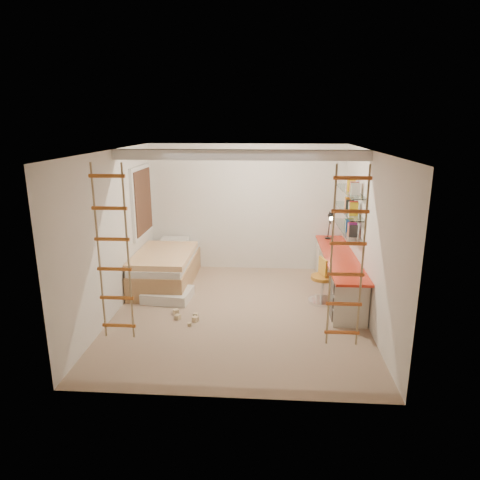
# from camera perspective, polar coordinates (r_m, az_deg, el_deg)

# --- Properties ---
(floor) EXTENTS (4.50, 4.50, 0.00)m
(floor) POSITION_cam_1_polar(r_m,az_deg,el_deg) (7.10, -0.16, -9.63)
(floor) COLOR tan
(floor) RESTS_ON ground
(ceiling_beam) EXTENTS (4.00, 0.18, 0.16)m
(ceiling_beam) POSITION_cam_1_polar(r_m,az_deg,el_deg) (6.75, 0.00, 11.29)
(ceiling_beam) COLOR white
(ceiling_beam) RESTS_ON ceiling
(window_frame) EXTENTS (0.06, 1.15, 1.35)m
(window_frame) POSITION_cam_1_polar(r_m,az_deg,el_deg) (8.40, -13.01, 5.04)
(window_frame) COLOR white
(window_frame) RESTS_ON wall_left
(window_blind) EXTENTS (0.02, 1.00, 1.20)m
(window_blind) POSITION_cam_1_polar(r_m,az_deg,el_deg) (8.39, -12.75, 5.04)
(window_blind) COLOR #4C2D1E
(window_blind) RESTS_ON window_frame
(rope_ladder_left) EXTENTS (0.41, 0.04, 2.13)m
(rope_ladder_left) POSITION_cam_1_polar(r_m,az_deg,el_deg) (5.22, -16.53, -1.84)
(rope_ladder_left) COLOR orange
(rope_ladder_left) RESTS_ON ceiling
(rope_ladder_right) EXTENTS (0.41, 0.04, 2.13)m
(rope_ladder_right) POSITION_cam_1_polar(r_m,az_deg,el_deg) (4.98, 14.07, -2.48)
(rope_ladder_right) COLOR #D05823
(rope_ladder_right) RESTS_ON ceiling
(waste_bin) EXTENTS (0.28, 0.28, 0.35)m
(waste_bin) POSITION_cam_1_polar(r_m,az_deg,el_deg) (6.87, 14.58, -9.45)
(waste_bin) COLOR white
(waste_bin) RESTS_ON floor
(desk) EXTENTS (0.56, 2.80, 0.75)m
(desk) POSITION_cam_1_polar(r_m,az_deg,el_deg) (7.83, 12.96, -4.40)
(desk) COLOR red
(desk) RESTS_ON floor
(shelves) EXTENTS (0.25, 1.80, 0.71)m
(shelves) POSITION_cam_1_polar(r_m,az_deg,el_deg) (7.82, 14.25, 3.84)
(shelves) COLOR white
(shelves) RESTS_ON wall_right
(bed) EXTENTS (1.02, 2.00, 0.69)m
(bed) POSITION_cam_1_polar(r_m,az_deg,el_deg) (8.32, -9.81, -3.58)
(bed) COLOR #AD7F51
(bed) RESTS_ON floor
(task_lamp) EXTENTS (0.14, 0.36, 0.57)m
(task_lamp) POSITION_cam_1_polar(r_m,az_deg,el_deg) (8.53, 11.97, 2.42)
(task_lamp) COLOR black
(task_lamp) RESTS_ON desk
(swivel_chair) EXTENTS (0.57, 0.57, 0.78)m
(swivel_chair) POSITION_cam_1_polar(r_m,az_deg,el_deg) (7.51, 10.90, -6.10)
(swivel_chair) COLOR #BB7723
(swivel_chair) RESTS_ON floor
(play_platform) EXTENTS (0.86, 0.69, 0.36)m
(play_platform) POSITION_cam_1_polar(r_m,az_deg,el_deg) (7.67, -9.82, -6.77)
(play_platform) COLOR silver
(play_platform) RESTS_ON floor
(toy_blocks) EXTENTS (0.93, 1.17, 0.63)m
(toy_blocks) POSITION_cam_1_polar(r_m,az_deg,el_deg) (7.26, -8.76, -7.33)
(toy_blocks) COLOR #CCB284
(toy_blocks) RESTS_ON floor
(books) EXTENTS (0.14, 0.64, 0.92)m
(books) POSITION_cam_1_polar(r_m,az_deg,el_deg) (7.80, 14.30, 4.68)
(books) COLOR #262626
(books) RESTS_ON shelves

